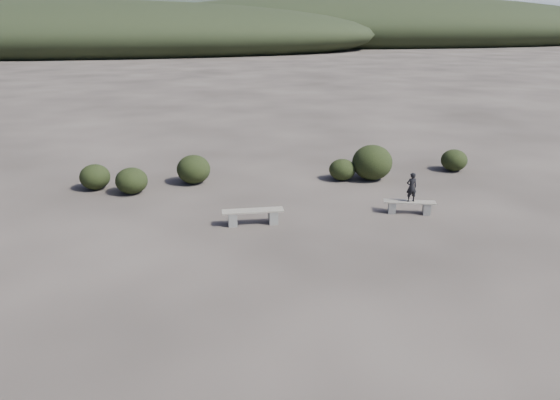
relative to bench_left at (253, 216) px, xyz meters
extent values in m
plane|color=#2C2622|center=(1.40, -4.47, -0.29)|extent=(1200.00, 1200.00, 0.00)
cube|color=slate|center=(-0.64, 0.00, -0.08)|extent=(0.27, 0.38, 0.43)
cube|color=slate|center=(0.64, 0.00, -0.08)|extent=(0.27, 0.38, 0.43)
cube|color=gray|center=(0.00, 0.00, 0.16)|extent=(1.92, 0.41, 0.05)
cube|color=slate|center=(4.69, 0.38, -0.10)|extent=(0.31, 0.38, 0.38)
cube|color=slate|center=(5.77, 0.08, -0.10)|extent=(0.31, 0.38, 0.38)
cube|color=gray|center=(5.23, 0.23, 0.11)|extent=(1.72, 0.79, 0.05)
imported|color=black|center=(5.25, 0.22, 0.62)|extent=(0.37, 0.26, 0.98)
ellipsoid|color=black|center=(-4.09, 3.80, 0.19)|extent=(1.18, 1.18, 0.96)
ellipsoid|color=black|center=(-1.84, 4.76, 0.27)|extent=(1.30, 1.30, 1.12)
ellipsoid|color=black|center=(4.01, 4.33, 0.13)|extent=(1.06, 1.06, 0.84)
ellipsoid|color=black|center=(5.20, 4.24, 0.40)|extent=(1.59, 1.59, 1.39)
ellipsoid|color=black|center=(9.01, 4.95, 0.16)|extent=(1.09, 1.09, 0.91)
ellipsoid|color=black|center=(-5.51, 4.53, 0.18)|extent=(1.13, 1.13, 0.95)
ellipsoid|color=black|center=(-23.60, 85.53, 2.41)|extent=(110.00, 40.00, 12.00)
ellipsoid|color=black|center=(36.40, 105.53, 2.86)|extent=(120.00, 44.00, 14.00)
ellipsoid|color=#2E382F|center=(1.40, 155.53, 5.11)|extent=(190.00, 64.00, 24.00)
ellipsoid|color=slate|center=(71.40, 295.53, 9.61)|extent=(340.00, 110.00, 44.00)
ellipsoid|color=#929AA5|center=(-28.60, 395.53, 12.31)|extent=(460.00, 140.00, 56.00)
camera|label=1|loc=(-1.52, -15.97, 5.99)|focal=35.00mm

